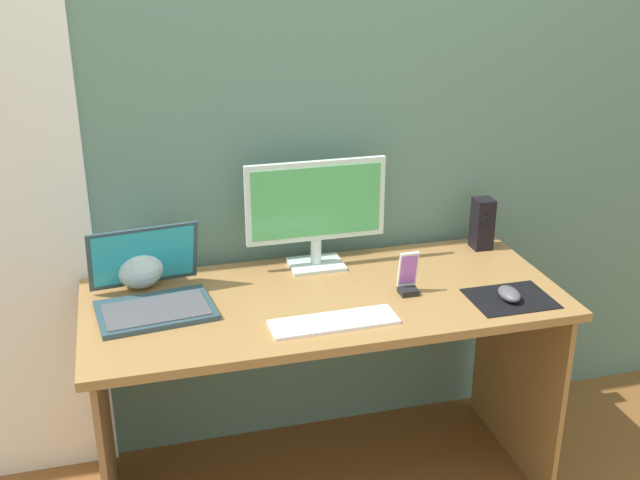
{
  "coord_description": "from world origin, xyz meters",
  "views": [
    {
      "loc": [
        -0.57,
        -2.09,
        1.79
      ],
      "look_at": [
        -0.02,
        -0.02,
        0.91
      ],
      "focal_mm": 43.77,
      "sensor_mm": 36.0,
      "label": 1
    }
  ],
  "objects_px": {
    "mouse": "(509,294)",
    "phone_in_dock": "(408,279)",
    "keyboard_external": "(334,322)",
    "laptop": "(151,292)",
    "speaker_right": "(482,224)",
    "fishbowl": "(139,264)",
    "monitor": "(316,209)"
  },
  "relations": [
    {
      "from": "mouse",
      "to": "phone_in_dock",
      "type": "xyz_separation_m",
      "value": [
        -0.28,
        0.13,
        0.03
      ]
    },
    {
      "from": "keyboard_external",
      "to": "mouse",
      "type": "relative_size",
      "value": 3.71
    },
    {
      "from": "laptop",
      "to": "keyboard_external",
      "type": "relative_size",
      "value": 0.99
    },
    {
      "from": "speaker_right",
      "to": "laptop",
      "type": "distance_m",
      "value": 1.17
    },
    {
      "from": "speaker_right",
      "to": "fishbowl",
      "type": "distance_m",
      "value": 1.18
    },
    {
      "from": "mouse",
      "to": "keyboard_external",
      "type": "bearing_deg",
      "value": -175.7
    },
    {
      "from": "speaker_right",
      "to": "phone_in_dock",
      "type": "relative_size",
      "value": 1.31
    },
    {
      "from": "laptop",
      "to": "keyboard_external",
      "type": "bearing_deg",
      "value": -26.53
    },
    {
      "from": "monitor",
      "to": "laptop",
      "type": "distance_m",
      "value": 0.59
    },
    {
      "from": "speaker_right",
      "to": "fishbowl",
      "type": "bearing_deg",
      "value": -179.51
    },
    {
      "from": "keyboard_external",
      "to": "laptop",
      "type": "bearing_deg",
      "value": 152.41
    },
    {
      "from": "laptop",
      "to": "fishbowl",
      "type": "bearing_deg",
      "value": 100.1
    },
    {
      "from": "keyboard_external",
      "to": "phone_in_dock",
      "type": "bearing_deg",
      "value": 24.55
    },
    {
      "from": "speaker_right",
      "to": "keyboard_external",
      "type": "xyz_separation_m",
      "value": [
        -0.66,
        -0.41,
        -0.09
      ]
    },
    {
      "from": "keyboard_external",
      "to": "mouse",
      "type": "distance_m",
      "value": 0.56
    },
    {
      "from": "speaker_right",
      "to": "laptop",
      "type": "height_order",
      "value": "laptop"
    },
    {
      "from": "monitor",
      "to": "speaker_right",
      "type": "bearing_deg",
      "value": 0.47
    },
    {
      "from": "speaker_right",
      "to": "phone_in_dock",
      "type": "distance_m",
      "value": 0.47
    },
    {
      "from": "monitor",
      "to": "phone_in_dock",
      "type": "distance_m",
      "value": 0.39
    },
    {
      "from": "fishbowl",
      "to": "speaker_right",
      "type": "bearing_deg",
      "value": 0.49
    },
    {
      "from": "mouse",
      "to": "laptop",
      "type": "bearing_deg",
      "value": 170.71
    },
    {
      "from": "speaker_right",
      "to": "mouse",
      "type": "height_order",
      "value": "speaker_right"
    },
    {
      "from": "monitor",
      "to": "mouse",
      "type": "distance_m",
      "value": 0.67
    },
    {
      "from": "fishbowl",
      "to": "mouse",
      "type": "bearing_deg",
      "value": -19.96
    },
    {
      "from": "fishbowl",
      "to": "phone_in_dock",
      "type": "height_order",
      "value": "fishbowl"
    },
    {
      "from": "monitor",
      "to": "mouse",
      "type": "height_order",
      "value": "monitor"
    },
    {
      "from": "mouse",
      "to": "phone_in_dock",
      "type": "height_order",
      "value": "phone_in_dock"
    },
    {
      "from": "fishbowl",
      "to": "keyboard_external",
      "type": "relative_size",
      "value": 0.43
    },
    {
      "from": "speaker_right",
      "to": "mouse",
      "type": "xyz_separation_m",
      "value": [
        -0.1,
        -0.4,
        -0.07
      ]
    },
    {
      "from": "fishbowl",
      "to": "phone_in_dock",
      "type": "xyz_separation_m",
      "value": [
        0.8,
        -0.27,
        -0.03
      ]
    },
    {
      "from": "mouse",
      "to": "monitor",
      "type": "bearing_deg",
      "value": 145.31
    },
    {
      "from": "laptop",
      "to": "mouse",
      "type": "height_order",
      "value": "laptop"
    }
  ]
}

